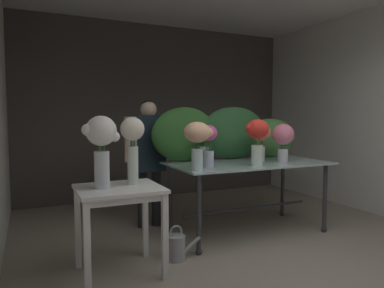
{
  "coord_description": "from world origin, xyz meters",
  "views": [
    {
      "loc": [
        -2.09,
        -1.87,
        1.38
      ],
      "look_at": [
        -0.53,
        1.5,
        1.09
      ],
      "focal_mm": 33.34,
      "sensor_mm": 36.0,
      "label": 1
    }
  ],
  "objects": [
    {
      "name": "vase_peach_lilies",
      "position": [
        -0.57,
        1.29,
        1.17
      ],
      "size": [
        0.29,
        0.27,
        0.49
      ],
      "color": "silver",
      "rests_on": "display_table_glass"
    },
    {
      "name": "wall_back",
      "position": [
        0.0,
        3.98,
        1.46
      ],
      "size": [
        4.82,
        0.12,
        2.91
      ],
      "primitive_type": "cube",
      "color": "#4C4742",
      "rests_on": "ground"
    },
    {
      "name": "vase_white_roses_tall",
      "position": [
        -1.53,
        1.16,
        1.16
      ],
      "size": [
        0.32,
        0.26,
        0.62
      ],
      "color": "silver",
      "rests_on": "side_table_white"
    },
    {
      "name": "vase_fuchsia_ranunculus",
      "position": [
        -0.34,
        1.48,
        1.11
      ],
      "size": [
        0.19,
        0.18,
        0.45
      ],
      "color": "silver",
      "rests_on": "display_table_glass"
    },
    {
      "name": "ground_plane",
      "position": [
        0.0,
        1.99,
        0.0
      ],
      "size": [
        8.76,
        8.76,
        0.0
      ],
      "primitive_type": "plane",
      "color": "gray"
    },
    {
      "name": "florist",
      "position": [
        -0.73,
        2.35,
        0.97
      ],
      "size": [
        0.61,
        0.24,
        1.58
      ],
      "color": "#232328",
      "rests_on": "ground"
    },
    {
      "name": "vase_coral_peonies",
      "position": [
        0.44,
        1.64,
        1.14
      ],
      "size": [
        0.23,
        0.23,
        0.46
      ],
      "color": "silver",
      "rests_on": "display_table_glass"
    },
    {
      "name": "foliage_backdrop",
      "position": [
        0.26,
        2.01,
        1.15
      ],
      "size": [
        2.07,
        0.27,
        0.66
      ],
      "color": "#2D6028",
      "rests_on": "display_table_glass"
    },
    {
      "name": "display_table_glass",
      "position": [
        0.26,
        1.64,
        0.72
      ],
      "size": [
        1.87,
        0.98,
        0.85
      ],
      "color": "#AACAC5",
      "rests_on": "ground"
    },
    {
      "name": "vase_lilac_dahlias",
      "position": [
        -0.22,
        1.83,
        1.12
      ],
      "size": [
        0.24,
        0.22,
        0.43
      ],
      "color": "silver",
      "rests_on": "display_table_glass"
    },
    {
      "name": "wall_right",
      "position": [
        2.41,
        1.99,
        1.46
      ],
      "size": [
        0.12,
        4.1,
        2.91
      ],
      "primitive_type": "cube",
      "color": "silver",
      "rests_on": "ground"
    },
    {
      "name": "vase_rosy_hydrangea",
      "position": [
        0.66,
        1.5,
        1.13
      ],
      "size": [
        0.26,
        0.26,
        0.45
      ],
      "color": "silver",
      "rests_on": "display_table_glass"
    },
    {
      "name": "vase_cream_lisianthus_tall",
      "position": [
        -1.24,
        1.23,
        1.16
      ],
      "size": [
        0.21,
        0.21,
        0.6
      ],
      "color": "silver",
      "rests_on": "side_table_white"
    },
    {
      "name": "vase_scarlet_snapdragons",
      "position": [
        0.18,
        1.34,
        1.16
      ],
      "size": [
        0.27,
        0.25,
        0.51
      ],
      "color": "silver",
      "rests_on": "display_table_glass"
    },
    {
      "name": "watering_can",
      "position": [
        -0.82,
        1.22,
        0.13
      ],
      "size": [
        0.35,
        0.18,
        0.34
      ],
      "color": "#999EA3",
      "rests_on": "ground"
    },
    {
      "name": "side_table_white",
      "position": [
        -1.39,
        1.16,
        0.67
      ],
      "size": [
        0.72,
        0.64,
        0.77
      ],
      "color": "white",
      "rests_on": "ground"
    }
  ]
}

